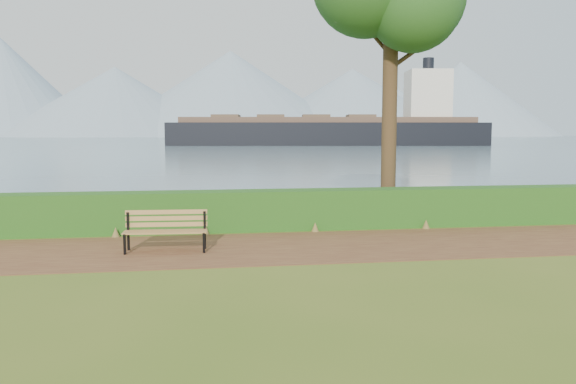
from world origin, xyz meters
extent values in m
plane|color=#48631C|center=(0.00, 0.00, 0.00)|extent=(140.00, 140.00, 0.00)
cube|color=#552B1D|center=(0.00, 0.30, 0.01)|extent=(40.00, 3.40, 0.01)
cube|color=#124112|center=(0.00, 2.60, 0.50)|extent=(32.00, 0.85, 1.00)
cube|color=slate|center=(0.00, 260.00, 0.01)|extent=(700.00, 510.00, 0.00)
cone|color=#7B92A5|center=(-140.00, 410.00, 35.00)|extent=(140.00, 140.00, 70.00)
cone|color=#7B92A5|center=(-60.00, 395.00, 24.00)|extent=(160.00, 160.00, 48.00)
cone|color=#7B92A5|center=(20.00, 405.00, 31.00)|extent=(190.00, 190.00, 62.00)
cone|color=#7B92A5|center=(110.00, 400.00, 25.00)|extent=(170.00, 170.00, 50.00)
cone|color=#7B92A5|center=(200.00, 410.00, 29.00)|extent=(150.00, 150.00, 58.00)
cone|color=#7B92A5|center=(-10.00, 430.00, 17.50)|extent=(120.00, 120.00, 35.00)
cone|color=#7B92A5|center=(150.00, 425.00, 20.00)|extent=(130.00, 130.00, 40.00)
cube|color=black|center=(-2.72, 0.03, 0.21)|extent=(0.05, 0.06, 0.42)
cube|color=black|center=(-2.70, 0.44, 0.40)|extent=(0.05, 0.06, 0.81)
cube|color=black|center=(-2.71, 0.23, 0.40)|extent=(0.07, 0.49, 0.05)
cube|color=black|center=(-1.15, -0.06, 0.21)|extent=(0.05, 0.06, 0.42)
cube|color=black|center=(-1.12, 0.36, 0.40)|extent=(0.05, 0.06, 0.81)
cube|color=black|center=(-1.13, 0.15, 0.40)|extent=(0.07, 0.49, 0.05)
cube|color=olive|center=(-1.93, 0.01, 0.42)|extent=(1.70, 0.18, 0.03)
cube|color=olive|center=(-1.93, 0.13, 0.42)|extent=(1.70, 0.18, 0.03)
cube|color=olive|center=(-1.92, 0.25, 0.42)|extent=(1.70, 0.18, 0.03)
cube|color=olive|center=(-1.91, 0.37, 0.42)|extent=(1.70, 0.18, 0.03)
cube|color=olive|center=(-1.91, 0.43, 0.54)|extent=(1.69, 0.13, 0.10)
cube|color=olive|center=(-1.91, 0.43, 0.67)|extent=(1.69, 0.13, 0.10)
cube|color=olive|center=(-1.91, 0.43, 0.80)|extent=(1.69, 0.13, 0.10)
cylinder|color=#332315|center=(4.01, 3.65, 3.72)|extent=(0.41, 0.41, 7.45)
sphere|color=#194A18|center=(4.39, 2.96, 5.79)|extent=(2.48, 2.48, 2.48)
cylinder|color=#332315|center=(4.48, 3.65, 4.55)|extent=(1.09, 0.12, 0.81)
cylinder|color=#332315|center=(3.60, 3.76, 5.07)|extent=(0.84, 0.39, 0.74)
cube|color=black|center=(23.30, 98.15, 1.34)|extent=(63.06, 18.74, 6.23)
cube|color=brown|center=(23.30, 98.15, 4.99)|extent=(57.99, 17.05, 1.07)
cube|color=silver|center=(43.03, 95.25, 9.79)|extent=(8.99, 8.43, 9.79)
cylinder|color=black|center=(43.03, 95.25, 15.58)|extent=(2.14, 2.14, 3.11)
cube|color=brown|center=(3.58, 101.05, 5.70)|extent=(6.14, 6.59, 0.71)
cube|color=brown|center=(12.38, 99.76, 5.70)|extent=(6.14, 6.59, 0.71)
cube|color=brown|center=(21.19, 98.46, 5.70)|extent=(6.14, 6.59, 0.71)
cube|color=brown|center=(29.99, 97.17, 5.70)|extent=(6.14, 6.59, 0.71)
camera|label=1|loc=(-1.14, -11.47, 2.45)|focal=35.00mm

